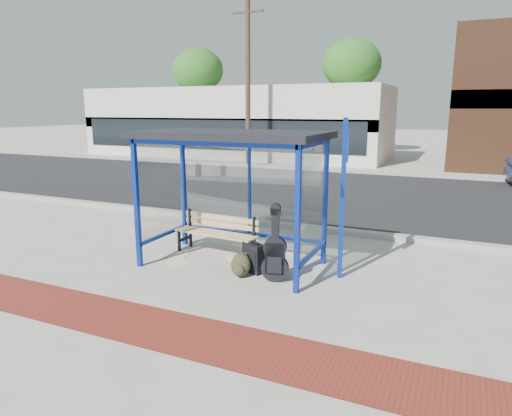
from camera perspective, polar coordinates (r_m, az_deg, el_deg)
The scene contains 19 objects.
ground at distance 8.44m, azimuth -2.98°, elevation -7.08°, with size 120.00×120.00×0.00m, color #B2ADA0.
brick_paver_strip at distance 6.42m, azimuth -13.99°, elevation -13.88°, with size 60.00×1.00×0.01m, color maroon.
curb_near at distance 10.96m, azimuth 3.97°, elevation -2.19°, with size 60.00×0.25×0.12m, color gray.
street_asphalt at distance 15.75m, azimuth 10.45°, elevation 1.87°, with size 60.00×10.00×0.00m, color black.
curb_far at distance 20.68m, azimuth 13.91°, elevation 4.33°, with size 60.00×0.25×0.12m, color gray.
far_sidewalk at distance 22.54m, azimuth 14.80°, elevation 4.77°, with size 60.00×4.00×0.01m, color #B2ADA0.
bus_shelter at distance 8.06m, azimuth -2.91°, elevation 7.11°, with size 3.30×1.80×2.42m.
storefront_white at distance 28.08m, azimuth -2.57°, elevation 10.65°, with size 18.00×6.04×4.00m.
tree_left at distance 34.12m, azimuth -7.28°, elevation 16.66°, with size 3.60×3.60×7.03m.
tree_mid at distance 29.94m, azimuth 11.87°, elevation 17.13°, with size 3.60×3.60×7.03m.
utility_pole_west at distance 22.67m, azimuth -1.02°, elevation 15.61°, with size 1.60×0.24×8.00m.
bench at distance 8.94m, azimuth -4.87°, elevation -2.92°, with size 1.74×0.57×0.81m.
guitar_bag at distance 7.52m, azimuth 2.40°, elevation -5.88°, with size 0.47×0.24×1.24m.
suitcase at distance 7.94m, azimuth -0.16°, elevation -6.33°, with size 0.37×0.30×0.56m.
backpack at distance 7.80m, azimuth -1.96°, elevation -7.22°, with size 0.38×0.36×0.41m.
sign_post at distance 7.55m, azimuth 10.88°, elevation 2.18°, with size 0.14×0.33×2.67m.
newspaper_a at distance 9.05m, azimuth -9.67°, elevation -5.86°, with size 0.43×0.34×0.01m, color white.
newspaper_b at distance 8.65m, azimuth -9.81°, elevation -6.73°, with size 0.41×0.33×0.01m, color white.
newspaper_c at distance 8.72m, azimuth -2.69°, elevation -6.40°, with size 0.35×0.28×0.01m, color white.
Camera 1 is at (3.67, -7.06, 2.80)m, focal length 32.00 mm.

